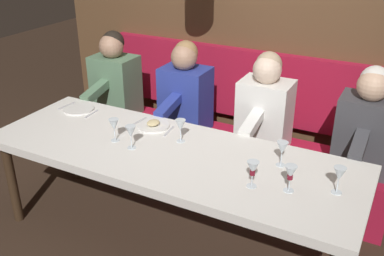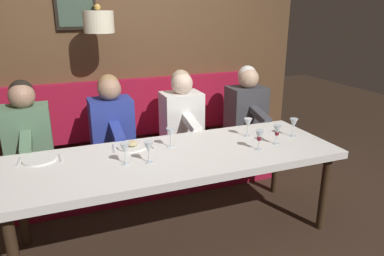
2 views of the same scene
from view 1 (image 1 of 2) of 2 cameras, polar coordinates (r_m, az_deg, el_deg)
ground_plane at (r=3.37m, az=-2.64°, el=-14.07°), size 12.00×12.00×0.00m
dining_table at (r=2.99m, az=-2.90°, el=-4.01°), size 0.90×2.57×0.74m
banquette_bench at (r=3.90m, az=3.86°, el=-4.07°), size 0.52×2.77×0.45m
back_wall_panel at (r=4.01m, az=7.69°, el=14.06°), size 0.59×3.97×2.90m
diner_nearest at (r=3.39m, az=21.56°, el=0.49°), size 0.60×0.40×0.79m
diner_near at (r=3.53m, az=9.39°, el=2.94°), size 0.60×0.40×0.79m
diner_middle at (r=3.79m, az=-0.90°, el=4.90°), size 0.60×0.40×0.79m
diner_far at (r=4.17m, az=-9.96°, el=6.50°), size 0.60×0.40×0.79m
place_setting_0 at (r=3.69m, az=-14.39°, el=2.35°), size 0.24×0.32×0.01m
place_setting_1 at (r=3.30m, az=-5.01°, el=0.39°), size 0.24×0.33×0.05m
wine_glass_0 at (r=3.08m, az=-10.02°, el=0.33°), size 0.07×0.07×0.16m
wine_glass_1 at (r=2.60m, az=18.46°, el=-5.75°), size 0.07×0.07×0.16m
wine_glass_2 at (r=2.54m, az=12.58°, el=-5.74°), size 0.07×0.07×0.16m
wine_glass_3 at (r=3.03m, az=-1.52°, el=0.25°), size 0.07×0.07×0.16m
wine_glass_4 at (r=2.55m, az=7.84°, el=-5.27°), size 0.07×0.07×0.16m
wine_glass_5 at (r=2.79m, az=11.55°, el=-2.65°), size 0.07×0.07×0.16m
wine_glass_6 at (r=2.97m, az=-7.91°, el=-0.56°), size 0.07×0.07×0.16m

